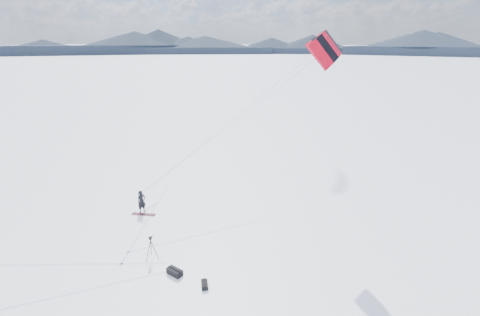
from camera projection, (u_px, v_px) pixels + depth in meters
The scene contains 9 objects.
ground at pixel (150, 249), 19.87m from camera, with size 1800.00×1800.00×0.00m, color white.
horizon_hills at pixel (144, 189), 18.66m from camera, with size 704.84×706.81×9.06m.
snow_tracks at pixel (125, 240), 20.78m from camera, with size 13.93×9.84×0.01m.
snowkiter at pixel (143, 212), 24.20m from camera, with size 0.58×0.38×1.60m, color black.
snowboard at pixel (144, 214), 23.83m from camera, with size 1.66×0.31×0.04m, color maroon.
tripod at pixel (151, 245), 18.74m from camera, with size 0.71×0.70×1.38m.
gear_bag_a at pixel (175, 272), 17.69m from camera, with size 0.90×0.53×0.38m.
gear_bag_b at pixel (205, 285), 16.83m from camera, with size 0.62×0.68×0.29m.
power_kite at pixel (325, 47), 18.90m from camera, with size 12.42×6.41×10.57m.
Camera 1 is at (12.30, -12.99, 11.36)m, focal length 26.00 mm.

